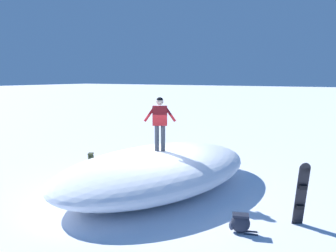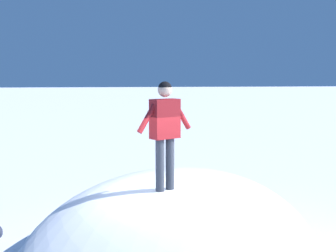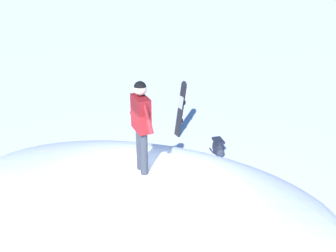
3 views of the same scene
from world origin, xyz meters
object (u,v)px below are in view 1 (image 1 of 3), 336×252
Objects in this scene: backpack_near at (91,157)px; snowboard_primary_upright at (302,193)px; snowboarder_standing at (160,119)px; backpack_far at (240,223)px.

snowboard_primary_upright is at bearing 76.62° from backpack_near.
snowboarder_standing is 4.64m from snowboard_primary_upright.
snowboard_primary_upright is (0.48, 4.37, -1.50)m from snowboarder_standing.
snowboarder_standing is 3.08× the size of backpack_near.
snowboarder_standing is 5.40m from backpack_near.
snowboarder_standing reaches higher than backpack_far.
backpack_near is (-1.66, -4.65, -2.20)m from snowboarder_standing.
backpack_far is at bearing -48.27° from snowboard_primary_upright.
backpack_near is at bearing -112.35° from backpack_far.
snowboarder_standing is 1.05× the size of snowboard_primary_upright.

